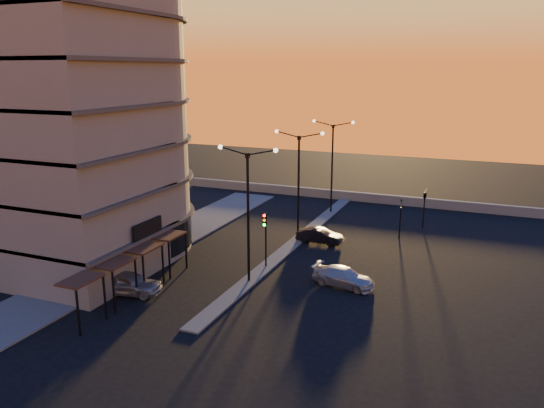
% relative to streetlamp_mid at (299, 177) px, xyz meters
% --- Properties ---
extents(ground, '(120.00, 120.00, 0.00)m').
position_rel_streetlamp_mid_xyz_m(ground, '(0.00, -10.00, -5.59)').
color(ground, black).
rests_on(ground, ground).
extents(sidewalk_west, '(5.00, 40.00, 0.12)m').
position_rel_streetlamp_mid_xyz_m(sidewalk_west, '(-10.50, -6.00, -5.53)').
color(sidewalk_west, '#525250').
rests_on(sidewalk_west, ground).
extents(median, '(1.20, 36.00, 0.12)m').
position_rel_streetlamp_mid_xyz_m(median, '(0.00, 0.00, -5.53)').
color(median, '#525250').
rests_on(median, ground).
extents(parapet, '(44.00, 0.50, 1.00)m').
position_rel_streetlamp_mid_xyz_m(parapet, '(2.00, 16.00, -5.09)').
color(parapet, slate).
rests_on(parapet, ground).
extents(building, '(14.35, 17.08, 25.00)m').
position_rel_streetlamp_mid_xyz_m(building, '(-14.00, -9.97, 6.32)').
color(building, slate).
rests_on(building, ground).
extents(streetlamp_near, '(4.32, 0.32, 9.51)m').
position_rel_streetlamp_mid_xyz_m(streetlamp_near, '(0.00, -10.00, 0.00)').
color(streetlamp_near, black).
rests_on(streetlamp_near, ground).
extents(streetlamp_mid, '(4.32, 0.32, 9.51)m').
position_rel_streetlamp_mid_xyz_m(streetlamp_mid, '(0.00, 0.00, 0.00)').
color(streetlamp_mid, black).
rests_on(streetlamp_mid, ground).
extents(streetlamp_far, '(4.32, 0.32, 9.51)m').
position_rel_streetlamp_mid_xyz_m(streetlamp_far, '(0.00, 10.00, 0.00)').
color(streetlamp_far, black).
rests_on(streetlamp_far, ground).
extents(traffic_light_main, '(0.28, 0.44, 4.25)m').
position_rel_streetlamp_mid_xyz_m(traffic_light_main, '(0.00, -7.13, -2.70)').
color(traffic_light_main, black).
rests_on(traffic_light_main, ground).
extents(signal_east_a, '(0.13, 0.16, 3.60)m').
position_rel_streetlamp_mid_xyz_m(signal_east_a, '(8.00, 4.00, -3.66)').
color(signal_east_a, black).
rests_on(signal_east_a, ground).
extents(signal_east_b, '(0.42, 1.99, 3.60)m').
position_rel_streetlamp_mid_xyz_m(signal_east_b, '(9.50, 8.00, -2.49)').
color(signal_east_b, black).
rests_on(signal_east_b, ground).
extents(car_hatchback, '(4.76, 2.64, 1.53)m').
position_rel_streetlamp_mid_xyz_m(car_hatchback, '(-6.50, -14.89, -4.83)').
color(car_hatchback, '#9C9FA3').
rests_on(car_hatchback, ground).
extents(car_sedan, '(3.87, 1.35, 1.27)m').
position_rel_streetlamp_mid_xyz_m(car_sedan, '(1.90, 0.11, -4.96)').
color(car_sedan, black).
rests_on(car_sedan, ground).
extents(car_wagon, '(4.59, 2.50, 1.26)m').
position_rel_streetlamp_mid_xyz_m(car_wagon, '(6.26, -8.11, -4.96)').
color(car_wagon, '#ABAFB3').
rests_on(car_wagon, ground).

